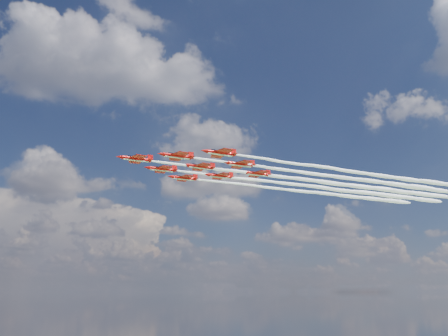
{
  "coord_description": "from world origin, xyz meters",
  "views": [
    {
      "loc": [
        -16.28,
        -124.36,
        47.35
      ],
      "look_at": [
        5.76,
        -1.96,
        82.83
      ],
      "focal_mm": 35.0,
      "sensor_mm": 36.0,
      "label": 1
    }
  ],
  "objects": [
    {
      "name": "jet_row3_starb",
      "position": [
        44.2,
        27.26,
        83.59
      ],
      "size": [
        104.76,
        30.39,
        2.59
      ],
      "rotation": [
        0.0,
        0.0,
        0.25
      ],
      "color": "red"
    },
    {
      "name": "jet_row3_port",
      "position": [
        51.44,
        -1.34,
        83.59
      ],
      "size": [
        104.76,
        30.39,
        2.59
      ],
      "rotation": [
        0.0,
        0.0,
        0.25
      ],
      "color": "red"
    },
    {
      "name": "jet_row4_starb",
      "position": [
        55.42,
        22.49,
        83.59
      ],
      "size": [
        104.76,
        30.39,
        2.59
      ],
      "rotation": [
        0.0,
        0.0,
        0.25
      ],
      "color": "red"
    },
    {
      "name": "jet_row4_port",
      "position": [
        59.04,
        8.19,
        83.59
      ],
      "size": [
        104.76,
        30.39,
        2.59
      ],
      "rotation": [
        0.0,
        0.0,
        0.25
      ],
      "color": "red"
    },
    {
      "name": "jet_row3_centre",
      "position": [
        47.82,
        12.96,
        83.59
      ],
      "size": [
        104.76,
        30.39,
        2.59
      ],
      "rotation": [
        0.0,
        0.0,
        0.25
      ],
      "color": "red"
    },
    {
      "name": "jet_row2_port",
      "position": [
        40.21,
        3.43,
        83.59
      ],
      "size": [
        104.76,
        30.39,
        2.59
      ],
      "rotation": [
        0.0,
        0.0,
        0.25
      ],
      "color": "red"
    },
    {
      "name": "jet_row2_starb",
      "position": [
        36.59,
        17.72,
        83.59
      ],
      "size": [
        104.76,
        30.39,
        2.59
      ],
      "rotation": [
        0.0,
        0.0,
        0.25
      ],
      "color": "red"
    },
    {
      "name": "jet_lead",
      "position": [
        28.98,
        8.19,
        83.59
      ],
      "size": [
        104.76,
        30.39,
        2.59
      ],
      "rotation": [
        0.0,
        0.0,
        0.25
      ],
      "color": "red"
    },
    {
      "name": "jet_tail",
      "position": [
        66.65,
        17.73,
        83.59
      ],
      "size": [
        104.76,
        30.39,
        2.59
      ],
      "rotation": [
        0.0,
        0.0,
        0.25
      ],
      "color": "red"
    }
  ]
}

